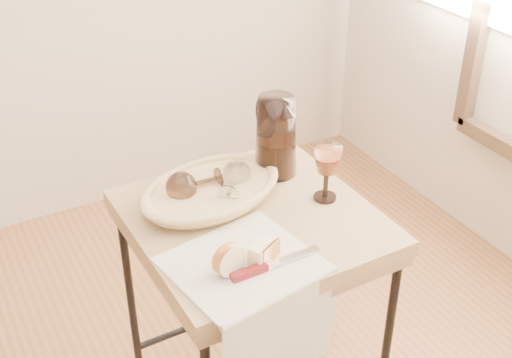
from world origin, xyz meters
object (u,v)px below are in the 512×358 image
bread_basket (212,192)px  apple_half (227,258)px  goblet_lying_a (197,183)px  pitcher (276,136)px  side_table (253,324)px  tea_towel (242,264)px  table_knife (272,263)px  wine_goblet (326,173)px  goblet_lying_b (233,183)px

bread_basket → apple_half: apple_half is taller
goblet_lying_a → pitcher: bearing=-170.7°
side_table → pitcher: pitcher is taller
side_table → bread_basket: 0.42m
tea_towel → apple_half: (-0.04, -0.01, 0.04)m
side_table → apple_half: bearing=-132.3°
table_knife → apple_half: bearing=159.1°
apple_half → table_knife: bearing=-34.1°
bread_basket → table_knife: 0.32m
tea_towel → goblet_lying_a: 0.30m
apple_half → table_knife: 0.11m
side_table → apple_half: 0.49m
apple_half → table_knife: (0.10, -0.04, -0.03)m
wine_goblet → table_knife: 0.33m
goblet_lying_b → wine_goblet: wine_goblet is taller
apple_half → wine_goblet: bearing=7.8°
goblet_lying_a → table_knife: size_ratio=0.59×
goblet_lying_b → wine_goblet: size_ratio=0.78×
tea_towel → table_knife: (0.05, -0.04, 0.01)m
wine_goblet → apple_half: bearing=-157.6°
side_table → bread_basket: bread_basket is taller
bread_basket → goblet_lying_b: bearing=-34.8°
pitcher → apple_half: size_ratio=3.28×
tea_towel → wine_goblet: (0.32, 0.14, 0.08)m
goblet_lying_b → wine_goblet: bearing=-79.1°
side_table → pitcher: size_ratio=2.81×
side_table → bread_basket: (-0.06, 0.11, 0.40)m
tea_towel → pitcher: bearing=40.6°
tea_towel → table_knife: bearing=-48.5°
tea_towel → goblet_lying_a: (0.02, 0.30, 0.05)m
table_knife → wine_goblet: bearing=33.4°
pitcher → wine_goblet: bearing=-75.5°
side_table → goblet_lying_a: 0.46m
goblet_lying_b → apple_half: goblet_lying_b is taller
side_table → wine_goblet: bearing=-6.7°
table_knife → pitcher: bearing=57.7°
pitcher → table_knife: 0.44m
wine_goblet → goblet_lying_a: bearing=152.9°
bread_basket → goblet_lying_b: (0.05, -0.02, 0.03)m
wine_goblet → table_knife: size_ratio=0.69×
goblet_lying_a → table_knife: (0.03, -0.34, -0.04)m
goblet_lying_a → table_knife: goblet_lying_a is taller
tea_towel → goblet_lying_a: goblet_lying_a is taller
tea_towel → side_table: bearing=46.1°
tea_towel → goblet_lying_b: size_ratio=2.61×
apple_half → bread_basket: bearing=56.4°
goblet_lying_b → pitcher: pitcher is taller
wine_goblet → pitcher: bearing=104.6°
goblet_lying_a → apple_half: (-0.07, -0.31, -0.01)m
bread_basket → table_knife: bread_basket is taller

